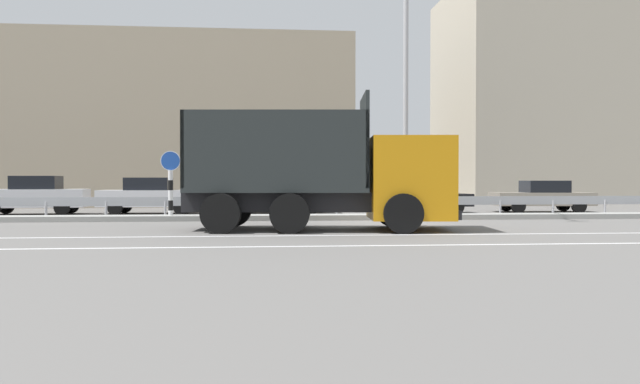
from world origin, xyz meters
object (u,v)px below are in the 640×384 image
at_px(street_lamp_1, 407,51).
at_px(parked_car_5, 422,197).
at_px(dump_truck, 353,182).
at_px(parked_car_3, 151,196).
at_px(parked_car_6, 542,196).
at_px(median_road_sign, 171,185).
at_px(parked_car_4, 279,195).
at_px(parked_car_2, 34,195).

distance_m(street_lamp_1, parked_car_5, 6.87).
relative_size(dump_truck, parked_car_5, 1.95).
distance_m(parked_car_3, parked_car_6, 16.63).
distance_m(median_road_sign, street_lamp_1, 9.40).
bearing_deg(parked_car_6, parked_car_4, 93.70).
bearing_deg(dump_truck, parked_car_2, -122.04).
bearing_deg(median_road_sign, dump_truck, -38.80).
height_order(dump_truck, parked_car_2, dump_truck).
bearing_deg(parked_car_5, parked_car_2, -91.31).
bearing_deg(median_road_sign, parked_car_6, 15.82).
bearing_deg(parked_car_3, median_road_sign, 18.94).
distance_m(street_lamp_1, parked_car_4, 8.10).
relative_size(median_road_sign, parked_car_3, 0.57).
distance_m(median_road_sign, parked_car_6, 15.79).
height_order(parked_car_2, parked_car_6, parked_car_2).
distance_m(parked_car_3, parked_car_5, 11.28).
height_order(parked_car_2, parked_car_4, parked_car_2).
xyz_separation_m(dump_truck, parked_car_5, (4.19, 8.55, -0.65)).
distance_m(median_road_sign, parked_car_3, 4.80).
bearing_deg(parked_car_5, street_lamp_1, -21.72).
xyz_separation_m(dump_truck, parked_car_6, (9.55, 8.83, -0.64)).
bearing_deg(parked_car_4, dump_truck, 13.84).
bearing_deg(parked_car_4, street_lamp_1, 46.30).
distance_m(dump_truck, parked_car_4, 9.09).
bearing_deg(parked_car_3, street_lamp_1, 65.22).
distance_m(dump_truck, parked_car_2, 14.68).
distance_m(median_road_sign, parked_car_4, 5.82).
xyz_separation_m(dump_truck, median_road_sign, (-5.63, 4.53, -0.10)).
bearing_deg(parked_car_6, parked_car_2, 93.87).
relative_size(median_road_sign, parked_car_6, 0.56).
bearing_deg(median_road_sign, street_lamp_1, -1.04).
relative_size(median_road_sign, parked_car_2, 0.56).
height_order(median_road_sign, parked_car_4, median_road_sign).
xyz_separation_m(street_lamp_1, parked_car_6, (7.01, 4.45, -5.20)).
bearing_deg(parked_car_3, dump_truck, 39.22).
distance_m(dump_truck, parked_car_5, 9.54).
xyz_separation_m(parked_car_3, parked_car_4, (5.28, -0.19, 0.01)).
bearing_deg(parked_car_2, median_road_sign, -130.19).
xyz_separation_m(parked_car_2, parked_car_4, (9.87, 0.01, -0.02)).
xyz_separation_m(dump_truck, parked_car_2, (-11.68, 8.87, -0.55)).
bearing_deg(parked_car_6, dump_truck, 136.75).
bearing_deg(street_lamp_1, parked_car_3, 153.96).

